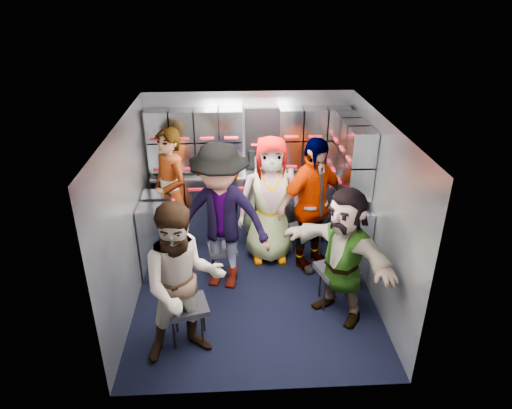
{
  "coord_description": "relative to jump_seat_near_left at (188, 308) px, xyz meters",
  "views": [
    {
      "loc": [
        -0.23,
        -4.52,
        3.42
      ],
      "look_at": [
        0.04,
        0.35,
        1.01
      ],
      "focal_mm": 32.0,
      "sensor_mm": 36.0,
      "label": 1
    }
  ],
  "objects": [
    {
      "name": "cart_bank_left",
      "position": [
        -0.47,
        1.35,
        0.09
      ],
      "size": [
        0.38,
        0.76,
        0.99
      ],
      "primitive_type": "cube",
      "color": "#9399A2",
      "rests_on": "ground"
    },
    {
      "name": "cup_right",
      "position": [
        1.28,
        2.02,
        0.66
      ],
      "size": [
        0.08,
        0.08,
        0.09
      ],
      "primitive_type": "cylinder",
      "color": "tan",
      "rests_on": "counter"
    },
    {
      "name": "wall_right",
      "position": [
        2.12,
        0.79,
        0.64
      ],
      "size": [
        0.04,
        3.0,
        2.1
      ],
      "primitive_type": "cube",
      "color": "#969CA4",
      "rests_on": "ground"
    },
    {
      "name": "ceiling",
      "position": [
        0.72,
        0.79,
        1.69
      ],
      "size": [
        2.8,
        3.0,
        0.02
      ],
      "primitive_type": "cube",
      "color": "silver",
      "rests_on": "wall_back"
    },
    {
      "name": "attendant_standing",
      "position": [
        -0.33,
        1.74,
        0.48
      ],
      "size": [
        0.73,
        0.77,
        1.77
      ],
      "primitive_type": "imported",
      "rotation": [
        0.0,
        0.0,
        -0.91
      ],
      "color": "black",
      "rests_on": "ground"
    },
    {
      "name": "locker_bank_right",
      "position": [
        1.97,
        1.49,
        1.08
      ],
      "size": [
        0.28,
        1.0,
        0.82
      ],
      "primitive_type": "cube",
      "color": "#9399A2",
      "rests_on": "wall_right"
    },
    {
      "name": "jump_seat_near_right",
      "position": [
        1.65,
        0.52,
        0.03
      ],
      "size": [
        0.52,
        0.5,
        0.49
      ],
      "rotation": [
        0.0,
        0.0,
        0.3
      ],
      "color": "black",
      "rests_on": "ground"
    },
    {
      "name": "right_cabinet",
      "position": [
        1.97,
        1.39,
        0.09
      ],
      "size": [
        0.28,
        1.2,
        1.0
      ],
      "primitive_type": "cube",
      "color": "#9399A2",
      "rests_on": "ground"
    },
    {
      "name": "jump_seat_mid_left",
      "position": [
        0.34,
        1.16,
        -0.05
      ],
      "size": [
        0.39,
        0.38,
        0.41
      ],
      "rotation": [
        0.0,
        0.0,
        0.16
      ],
      "color": "black",
      "rests_on": "ground"
    },
    {
      "name": "jump_seat_center",
      "position": [
        0.96,
        1.73,
        -0.03
      ],
      "size": [
        0.45,
        0.43,
        0.43
      ],
      "rotation": [
        0.0,
        0.0,
        0.29
      ],
      "color": "black",
      "rests_on": "ground"
    },
    {
      "name": "cart_bank_back",
      "position": [
        0.72,
        2.08,
        0.09
      ],
      "size": [
        2.68,
        0.38,
        0.99
      ],
      "primitive_type": "cube",
      "color": "#9399A2",
      "rests_on": "ground"
    },
    {
      "name": "locker_bank_back",
      "position": [
        0.72,
        2.14,
        1.08
      ],
      "size": [
        2.68,
        0.28,
        0.82
      ],
      "primitive_type": "cube",
      "color": "#9399A2",
      "rests_on": "wall_back"
    },
    {
      "name": "bottle_mid",
      "position": [
        0.82,
        2.03,
        0.74
      ],
      "size": [
        0.07,
        0.07,
        0.24
      ],
      "primitive_type": "cylinder",
      "color": "white",
      "rests_on": "counter"
    },
    {
      "name": "bottle_left",
      "position": [
        0.6,
        2.03,
        0.76
      ],
      "size": [
        0.07,
        0.07,
        0.27
      ],
      "primitive_type": "cylinder",
      "color": "white",
      "rests_on": "counter"
    },
    {
      "name": "counter",
      "position": [
        0.72,
        2.08,
        0.61
      ],
      "size": [
        2.68,
        0.42,
        0.03
      ],
      "primitive_type": "cube",
      "color": "silver",
      "rests_on": "cart_bank_back"
    },
    {
      "name": "wall_left",
      "position": [
        -0.68,
        0.79,
        0.64
      ],
      "size": [
        0.04,
        3.0,
        2.1
      ],
      "primitive_type": "cube",
      "color": "#969CA4",
      "rests_on": "ground"
    },
    {
      "name": "attendant_arc_a",
      "position": [
        0.0,
        -0.18,
        0.43
      ],
      "size": [
        0.95,
        0.83,
        1.68
      ],
      "primitive_type": "imported",
      "rotation": [
        0.0,
        0.0,
        0.26
      ],
      "color": "black",
      "rests_on": "ground"
    },
    {
      "name": "red_latch_strip",
      "position": [
        0.72,
        1.88,
        0.47
      ],
      "size": [
        2.6,
        0.02,
        0.03
      ],
      "primitive_type": "cube",
      "color": "#B0111E",
      "rests_on": "cart_bank_back"
    },
    {
      "name": "attendant_arc_e",
      "position": [
        1.65,
        0.34,
        0.37
      ],
      "size": [
        1.29,
        1.39,
        1.55
      ],
      "primitive_type": "imported",
      "rotation": [
        0.0,
        0.0,
        -0.86
      ],
      "color": "black",
      "rests_on": "ground"
    },
    {
      "name": "wall_back",
      "position": [
        0.72,
        2.29,
        0.64
      ],
      "size": [
        2.8,
        0.04,
        2.1
      ],
      "primitive_type": "cube",
      "color": "#969CA4",
      "rests_on": "ground"
    },
    {
      "name": "cup_left",
      "position": [
        0.39,
        2.02,
        0.68
      ],
      "size": [
        0.08,
        0.08,
        0.11
      ],
      "primitive_type": "cylinder",
      "color": "tan",
      "rests_on": "counter"
    },
    {
      "name": "attendant_arc_c",
      "position": [
        0.96,
        1.55,
        0.45
      ],
      "size": [
        0.84,
        0.55,
        1.72
      ],
      "primitive_type": "imported",
      "rotation": [
        0.0,
        0.0,
        -0.0
      ],
      "color": "black",
      "rests_on": "ground"
    },
    {
      "name": "jump_seat_near_left",
      "position": [
        0.0,
        0.0,
        0.0
      ],
      "size": [
        0.47,
        0.46,
        0.46
      ],
      "rotation": [
        0.0,
        0.0,
        0.25
      ],
      "color": "black",
      "rests_on": "ground"
    },
    {
      "name": "floor",
      "position": [
        0.72,
        0.79,
        -0.41
      ],
      "size": [
        3.0,
        3.0,
        0.0
      ],
      "primitive_type": "plane",
      "color": "black",
      "rests_on": "ground"
    },
    {
      "name": "attendant_arc_d",
      "position": [
        1.46,
        1.32,
        0.47
      ],
      "size": [
        1.11,
        0.91,
        1.77
      ],
      "primitive_type": "imported",
      "rotation": [
        0.0,
        0.0,
        0.56
      ],
      "color": "black",
      "rests_on": "ground"
    },
    {
      "name": "bottle_right",
      "position": [
        1.58,
        2.03,
        0.73
      ],
      "size": [
        0.07,
        0.07,
        0.22
      ],
      "primitive_type": "cylinder",
      "color": "white",
      "rests_on": "counter"
    },
    {
      "name": "jump_seat_mid_right",
      "position": [
        1.46,
        1.5,
        0.02
      ],
      "size": [
        0.53,
        0.52,
        0.48
      ],
      "rotation": [
        0.0,
        0.0,
        0.42
      ],
      "color": "black",
      "rests_on": "ground"
    },
    {
      "name": "attendant_arc_b",
      "position": [
        0.34,
        0.98,
        0.51
      ],
      "size": [
        1.33,
        0.97,
        1.84
      ],
      "primitive_type": "imported",
      "rotation": [
        0.0,
        0.0,
        -0.27
      ],
      "color": "black",
      "rests_on": "ground"
    },
    {
      "name": "coffee_niche",
      "position": [
        0.9,
        2.2,
        1.06
      ],
      "size": [
        0.46,
        0.16,
        0.84
      ],
      "primitive_type": null,
      "color": "black",
      "rests_on": "wall_back"
    }
  ]
}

